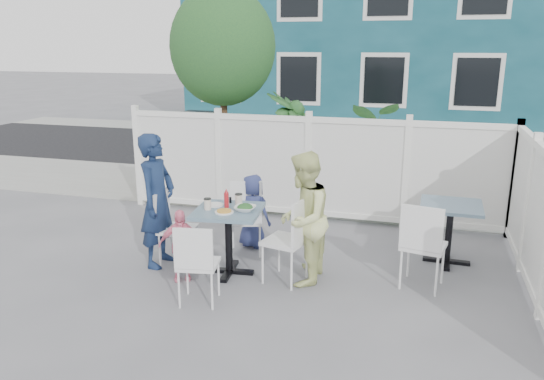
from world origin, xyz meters
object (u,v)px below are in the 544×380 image
(main_table, at_px, (228,224))
(chair_back, at_px, (246,212))
(spare_table, at_px, (450,218))
(man, at_px, (157,201))
(chair_left, at_px, (171,222))
(chair_near, at_px, (196,259))
(woman, at_px, (303,219))
(boy, at_px, (253,211))
(chair_right, at_px, (292,234))
(toddler, at_px, (180,245))
(utility_cabinet, at_px, (201,150))

(main_table, relative_size, chair_back, 0.90)
(spare_table, xyz_separation_m, man, (-3.42, -1.02, 0.23))
(chair_left, height_order, chair_near, chair_left)
(woman, bearing_deg, boy, -134.88)
(main_table, bearing_deg, chair_back, 92.63)
(chair_right, relative_size, man, 0.61)
(woman, bearing_deg, chair_right, -59.32)
(chair_back, bearing_deg, boy, -120.98)
(chair_right, xyz_separation_m, chair_near, (-0.81, -0.81, -0.07))
(main_table, relative_size, woman, 0.55)
(spare_table, xyz_separation_m, chair_back, (-2.54, -0.31, -0.06))
(chair_back, distance_m, chair_near, 1.59)
(spare_table, bearing_deg, toddler, -155.42)
(utility_cabinet, height_order, main_table, utility_cabinet)
(chair_right, xyz_separation_m, man, (-1.70, 0.07, 0.24))
(utility_cabinet, xyz_separation_m, woman, (2.90, -3.81, 0.09))
(chair_back, relative_size, toddler, 1.09)
(woman, height_order, toddler, woman)
(chair_right, bearing_deg, utility_cabinet, 48.86)
(boy, bearing_deg, woman, 152.10)
(chair_left, relative_size, boy, 0.94)
(boy, bearing_deg, chair_left, 63.67)
(main_table, distance_m, chair_back, 0.74)
(boy, bearing_deg, main_table, 106.51)
(toddler, bearing_deg, woman, -12.18)
(chair_left, bearing_deg, chair_right, 81.65)
(chair_near, bearing_deg, boy, 79.02)
(spare_table, distance_m, chair_back, 2.55)
(main_table, bearing_deg, chair_near, -91.91)
(main_table, bearing_deg, woman, 1.39)
(woman, bearing_deg, toddler, -75.85)
(chair_back, height_order, boy, boy)
(utility_cabinet, distance_m, chair_right, 4.77)
(man, relative_size, boy, 1.65)
(spare_table, height_order, toddler, toddler)
(chair_right, xyz_separation_m, boy, (-0.77, 0.94, -0.08))
(utility_cabinet, xyz_separation_m, man, (1.09, -3.81, 0.15))
(chair_right, relative_size, chair_near, 1.13)
(main_table, relative_size, toddler, 0.98)
(spare_table, height_order, chair_back, chair_back)
(chair_near, bearing_deg, chair_back, 80.35)
(woman, distance_m, boy, 1.27)
(utility_cabinet, distance_m, spare_table, 5.31)
(main_table, xyz_separation_m, chair_left, (-0.77, 0.07, -0.07))
(utility_cabinet, xyz_separation_m, boy, (2.01, -2.93, -0.17))
(utility_cabinet, height_order, spare_table, utility_cabinet)
(man, height_order, woman, man)
(utility_cabinet, xyz_separation_m, chair_right, (2.78, -3.88, -0.08))
(utility_cabinet, bearing_deg, woman, -46.71)
(chair_right, height_order, boy, chair_right)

